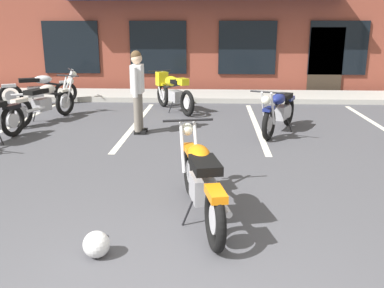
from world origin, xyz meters
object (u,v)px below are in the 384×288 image
(motorcycle_red_sportbike, at_px, (172,90))
(person_in_black_shirt, at_px, (138,87))
(helmet_on_pavement, at_px, (97,244))
(motorcycle_orange_scrambler, at_px, (279,110))
(motorcycle_foreground_classic, at_px, (201,180))
(motorcycle_blue_standard, at_px, (45,101))
(motorcycle_black_cruiser, at_px, (39,89))

(motorcycle_red_sportbike, xyz_separation_m, person_in_black_shirt, (-0.46, -2.48, 0.42))
(motorcycle_red_sportbike, bearing_deg, helmet_on_pavement, -90.12)
(motorcycle_orange_scrambler, bearing_deg, motorcycle_foreground_classic, -109.64)
(person_in_black_shirt, xyz_separation_m, helmet_on_pavement, (0.44, -4.84, -0.82))
(motorcycle_red_sportbike, distance_m, motorcycle_blue_standard, 3.16)
(motorcycle_foreground_classic, relative_size, motorcycle_blue_standard, 1.03)
(motorcycle_orange_scrambler, bearing_deg, person_in_black_shirt, -175.49)
(person_in_black_shirt, bearing_deg, motorcycle_black_cruiser, 137.91)
(motorcycle_orange_scrambler, distance_m, helmet_on_pavement, 5.63)
(motorcycle_foreground_classic, bearing_deg, person_in_black_shirt, 109.77)
(motorcycle_black_cruiser, height_order, motorcycle_orange_scrambler, same)
(helmet_on_pavement, bearing_deg, motorcycle_blue_standard, 115.49)
(motorcycle_foreground_classic, height_order, motorcycle_black_cruiser, same)
(motorcycle_foreground_classic, bearing_deg, motorcycle_red_sportbike, 98.45)
(motorcycle_foreground_classic, distance_m, motorcycle_blue_standard, 6.24)
(motorcycle_red_sportbike, relative_size, motorcycle_orange_scrambler, 0.95)
(motorcycle_black_cruiser, height_order, motorcycle_blue_standard, same)
(motorcycle_red_sportbike, bearing_deg, motorcycle_black_cruiser, 172.59)
(motorcycle_orange_scrambler, height_order, person_in_black_shirt, person_in_black_shirt)
(motorcycle_blue_standard, bearing_deg, person_in_black_shirt, -24.01)
(motorcycle_red_sportbike, relative_size, person_in_black_shirt, 1.12)
(motorcycle_red_sportbike, xyz_separation_m, motorcycle_black_cruiser, (-3.74, 0.49, -0.07))
(motorcycle_blue_standard, xyz_separation_m, helmet_on_pavement, (2.81, -5.89, -0.33))
(motorcycle_black_cruiser, xyz_separation_m, person_in_black_shirt, (3.28, -2.96, 0.49))
(motorcycle_blue_standard, distance_m, helmet_on_pavement, 6.53)
(motorcycle_red_sportbike, xyz_separation_m, helmet_on_pavement, (-0.01, -7.31, -0.40))
(motorcycle_foreground_classic, height_order, motorcycle_red_sportbike, same)
(motorcycle_orange_scrambler, bearing_deg, motorcycle_red_sportbike, 137.20)
(motorcycle_foreground_classic, bearing_deg, motorcycle_black_cruiser, 124.27)
(motorcycle_orange_scrambler, bearing_deg, motorcycle_black_cruiser, 156.08)
(motorcycle_foreground_classic, relative_size, motorcycle_red_sportbike, 1.11)
(motorcycle_black_cruiser, distance_m, motorcycle_orange_scrambler, 6.74)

